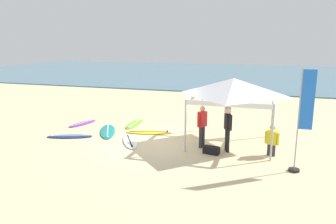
{
  "coord_description": "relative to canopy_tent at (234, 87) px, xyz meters",
  "views": [
    {
      "loc": [
        4.38,
        -12.07,
        4.15
      ],
      "look_at": [
        -0.02,
        1.71,
        1.0
      ],
      "focal_mm": 34.14,
      "sensor_mm": 36.0,
      "label": 1
    }
  ],
  "objects": [
    {
      "name": "gear_bag_near_tent",
      "position": [
        -0.57,
        -1.52,
        -2.25
      ],
      "size": [
        0.65,
        0.44,
        0.28
      ],
      "primitive_type": "cube",
      "rotation": [
        0.0,
        0.0,
        2.94
      ],
      "color": "black",
      "rests_on": "ground"
    },
    {
      "name": "sea",
      "position": [
        -3.0,
        31.25,
        -2.34
      ],
      "size": [
        80.0,
        36.0,
        0.1
      ],
      "primitive_type": "cube",
      "color": "teal",
      "rests_on": "ground"
    },
    {
      "name": "person_yellow",
      "position": [
        1.6,
        -1.05,
        -1.73
      ],
      "size": [
        0.52,
        0.34,
        1.2
      ],
      "color": "#2D2D33",
      "rests_on": "ground"
    },
    {
      "name": "person_black",
      "position": [
        -0.04,
        -1.06,
        -1.4
      ],
      "size": [
        0.34,
        0.52,
        1.71
      ],
      "color": "black",
      "rests_on": "ground"
    },
    {
      "name": "canopy_tent",
      "position": [
        0.0,
        0.0,
        0.0
      ],
      "size": [
        3.29,
        3.29,
        2.75
      ],
      "color": "#B7B7BC",
      "rests_on": "ground"
    },
    {
      "name": "person_red",
      "position": [
        -1.08,
        -0.9,
        -1.4
      ],
      "size": [
        0.36,
        0.5,
        1.71
      ],
      "color": "#2D2D33",
      "rests_on": "ground"
    },
    {
      "name": "surfboard_white",
      "position": [
        -4.13,
        -1.16,
        -2.35
      ],
      "size": [
        1.51,
        2.03,
        0.19
      ],
      "color": "white",
      "rests_on": "ground"
    },
    {
      "name": "surfboard_purple",
      "position": [
        -7.76,
        0.97,
        -2.35
      ],
      "size": [
        0.92,
        1.89,
        0.19
      ],
      "color": "purple",
      "rests_on": "ground"
    },
    {
      "name": "surfboard_yellow",
      "position": [
        -3.87,
        0.41,
        -2.35
      ],
      "size": [
        2.2,
        1.07,
        0.19
      ],
      "color": "yellow",
      "rests_on": "ground"
    },
    {
      "name": "banner_flag",
      "position": [
        2.44,
        -2.37,
        -0.82
      ],
      "size": [
        0.6,
        0.36,
        3.4
      ],
      "color": "#99999E",
      "rests_on": "ground"
    },
    {
      "name": "surfboard_lime",
      "position": [
        -5.16,
        1.68,
        -2.35
      ],
      "size": [
        0.68,
        2.1,
        0.19
      ],
      "color": "#7AD12D",
      "rests_on": "ground"
    },
    {
      "name": "person_grey",
      "position": [
        -0.27,
        0.66,
        -1.4
      ],
      "size": [
        0.31,
        0.53,
        1.71
      ],
      "color": "#2D2D33",
      "rests_on": "ground"
    },
    {
      "name": "ground_plane",
      "position": [
        -3.0,
        -0.98,
        -2.39
      ],
      "size": [
        80.0,
        80.0,
        0.0
      ],
      "primitive_type": "plane",
      "color": "beige"
    },
    {
      "name": "surfboard_teal",
      "position": [
        -5.8,
        -0.01,
        -2.35
      ],
      "size": [
        1.77,
        2.58,
        0.19
      ],
      "color": "#19847F",
      "rests_on": "ground"
    },
    {
      "name": "surfboard_navy",
      "position": [
        -7.02,
        -1.29,
        -2.35
      ],
      "size": [
        2.08,
        1.19,
        0.19
      ],
      "color": "navy",
      "rests_on": "ground"
    }
  ]
}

